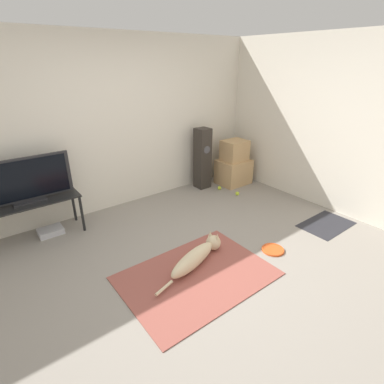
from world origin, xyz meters
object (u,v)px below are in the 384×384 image
Objects in this scene: game_console at (51,231)px; tv_stand at (31,206)px; floor_speaker at (202,159)px; tennis_ball_by_boxes at (237,193)px; cardboard_box_lower at (233,172)px; cardboard_box_upper at (235,150)px; tennis_ball_near_speaker at (219,188)px; dog at (197,256)px; tv at (25,181)px; frisbee at (273,250)px.

tv_stand is at bearing -178.62° from game_console.
tennis_ball_by_boxes is (0.24, -0.68, -0.51)m from floor_speaker.
cardboard_box_upper is (0.00, 0.01, 0.41)m from cardboard_box_lower.
floor_speaker reaches higher than cardboard_box_lower.
cardboard_box_upper is 0.38× the size of tv_stand.
cardboard_box_upper is at bearing -3.21° from game_console.
cardboard_box_lower is 3.44m from tv_stand.
tennis_ball_near_speaker is (-0.42, -0.08, -0.20)m from cardboard_box_lower.
tv_stand reaches higher than cardboard_box_lower.
dog is at bearing -138.98° from tennis_ball_near_speaker.
tv is 3.12m from tennis_ball_near_speaker.
frisbee is 0.24× the size of tv_stand.
tennis_ball_near_speaker is (-0.08, 0.37, 0.00)m from tennis_ball_by_boxes.
tennis_ball_near_speaker is at bearing -5.13° from tv.
tv_stand is at bearing 137.14° from frisbee.
tv reaches higher than frisbee.
game_console is (-2.09, 2.09, 0.03)m from frisbee.
dog is 2.06m from tennis_ball_by_boxes.
tv is at bearing 174.87° from tennis_ball_near_speaker.
tv_stand reaches higher than frisbee.
cardboard_box_upper is 6.67× the size of tennis_ball_near_speaker.
floor_speaker is 16.52× the size of tennis_ball_by_boxes.
cardboard_box_upper reaches higher than tennis_ball_by_boxes.
frisbee is 4.21× the size of tennis_ball_near_speaker.
frisbee is 4.21× the size of tennis_ball_by_boxes.
cardboard_box_upper reaches higher than dog.
tennis_ball_by_boxes and tennis_ball_near_speaker have the same top height.
tennis_ball_by_boxes is at bearing -77.85° from tennis_ball_near_speaker.
cardboard_box_lower reaches higher than game_console.
cardboard_box_lower is 8.71× the size of tennis_ball_near_speaker.
game_console is (-2.68, -0.03, -0.50)m from floor_speaker.
tennis_ball_near_speaker is at bearing 102.15° from tennis_ball_by_boxes.
dog is 0.94× the size of tv_stand.
cardboard_box_lower reaches higher than tennis_ball_near_speaker.
cardboard_box_lower is 1.84× the size of game_console.
floor_speaker is at bearing 0.68° from game_console.
cardboard_box_upper reaches higher than frisbee.
tennis_ball_by_boxes is at bearing 31.66° from dog.
floor_speaker is (1.51, 1.75, 0.43)m from dog.
tv is (0.00, 0.00, 0.35)m from tv_stand.
game_console is at bearing 1.38° from tv_stand.
tennis_ball_by_boxes is (-0.34, -0.46, -0.61)m from cardboard_box_upper.
cardboard_box_lower is 0.47m from tennis_ball_near_speaker.
game_console reaches higher than tennis_ball_near_speaker.
dog is at bearing 158.03° from frisbee.
floor_speaker is at bearing 0.72° from tv_stand.
frisbee is 0.25× the size of floor_speaker.
tennis_ball_near_speaker is at bearing -61.66° from floor_speaker.
cardboard_box_lower is 8.71× the size of tennis_ball_by_boxes.
floor_speaker is at bearing 159.83° from cardboard_box_upper.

